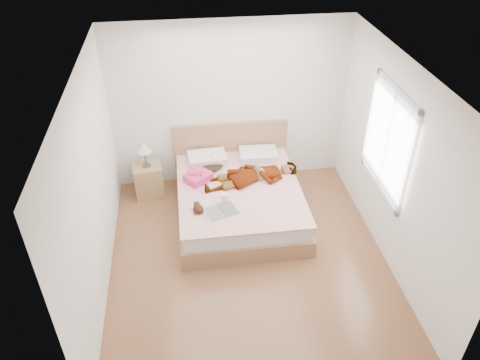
{
  "coord_description": "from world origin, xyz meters",
  "views": [
    {
      "loc": [
        -0.71,
        -4.42,
        4.42
      ],
      "look_at": [
        0.0,
        0.85,
        0.7
      ],
      "focal_mm": 35.0,
      "sensor_mm": 36.0,
      "label": 1
    }
  ],
  "objects_px": {
    "bed": "(238,196)",
    "plush_toy": "(198,208)",
    "phone": "(214,157)",
    "towel": "(197,176)",
    "magazine": "(221,211)",
    "nightstand": "(148,177)",
    "coffee_mug": "(225,197)",
    "woman": "(251,173)"
  },
  "relations": [
    {
      "from": "magazine",
      "to": "nightstand",
      "type": "bearing_deg",
      "value": 129.17
    },
    {
      "from": "phone",
      "to": "magazine",
      "type": "distance_m",
      "value": 1.12
    },
    {
      "from": "woman",
      "to": "coffee_mug",
      "type": "xyz_separation_m",
      "value": [
        -0.44,
        -0.46,
        -0.05
      ]
    },
    {
      "from": "woman",
      "to": "towel",
      "type": "height_order",
      "value": "woman"
    },
    {
      "from": "woman",
      "to": "coffee_mug",
      "type": "relative_size",
      "value": 10.33
    },
    {
      "from": "towel",
      "to": "coffee_mug",
      "type": "relative_size",
      "value": 3.19
    },
    {
      "from": "phone",
      "to": "magazine",
      "type": "xyz_separation_m",
      "value": [
        -0.01,
        -1.11,
        -0.17
      ]
    },
    {
      "from": "plush_toy",
      "to": "magazine",
      "type": "bearing_deg",
      "value": -8.8
    },
    {
      "from": "magazine",
      "to": "nightstand",
      "type": "height_order",
      "value": "nightstand"
    },
    {
      "from": "bed",
      "to": "towel",
      "type": "relative_size",
      "value": 4.56
    },
    {
      "from": "plush_toy",
      "to": "nightstand",
      "type": "relative_size",
      "value": 0.24
    },
    {
      "from": "coffee_mug",
      "to": "nightstand",
      "type": "bearing_deg",
      "value": 137.55
    },
    {
      "from": "magazine",
      "to": "towel",
      "type": "bearing_deg",
      "value": 108.84
    },
    {
      "from": "coffee_mug",
      "to": "plush_toy",
      "type": "relative_size",
      "value": 0.65
    },
    {
      "from": "bed",
      "to": "towel",
      "type": "height_order",
      "value": "bed"
    },
    {
      "from": "bed",
      "to": "plush_toy",
      "type": "distance_m",
      "value": 0.89
    },
    {
      "from": "towel",
      "to": "coffee_mug",
      "type": "distance_m",
      "value": 0.63
    },
    {
      "from": "woman",
      "to": "plush_toy",
      "type": "relative_size",
      "value": 6.73
    },
    {
      "from": "bed",
      "to": "plush_toy",
      "type": "height_order",
      "value": "bed"
    },
    {
      "from": "phone",
      "to": "towel",
      "type": "distance_m",
      "value": 0.45
    },
    {
      "from": "woman",
      "to": "phone",
      "type": "distance_m",
      "value": 0.64
    },
    {
      "from": "coffee_mug",
      "to": "plush_toy",
      "type": "bearing_deg",
      "value": -152.17
    },
    {
      "from": "woman",
      "to": "towel",
      "type": "xyz_separation_m",
      "value": [
        -0.78,
        0.07,
        -0.03
      ]
    },
    {
      "from": "plush_toy",
      "to": "bed",
      "type": "bearing_deg",
      "value": 42.71
    },
    {
      "from": "bed",
      "to": "towel",
      "type": "bearing_deg",
      "value": 164.19
    },
    {
      "from": "bed",
      "to": "coffee_mug",
      "type": "distance_m",
      "value": 0.52
    },
    {
      "from": "towel",
      "to": "nightstand",
      "type": "height_order",
      "value": "nightstand"
    },
    {
      "from": "towel",
      "to": "magazine",
      "type": "height_order",
      "value": "towel"
    },
    {
      "from": "phone",
      "to": "plush_toy",
      "type": "height_order",
      "value": "phone"
    },
    {
      "from": "plush_toy",
      "to": "nightstand",
      "type": "height_order",
      "value": "nightstand"
    },
    {
      "from": "coffee_mug",
      "to": "nightstand",
      "type": "xyz_separation_m",
      "value": [
        -1.09,
        1.0,
        -0.26
      ]
    },
    {
      "from": "towel",
      "to": "nightstand",
      "type": "xyz_separation_m",
      "value": [
        -0.75,
        0.47,
        -0.28
      ]
    },
    {
      "from": "bed",
      "to": "nightstand",
      "type": "bearing_deg",
      "value": 154.52
    },
    {
      "from": "bed",
      "to": "coffee_mug",
      "type": "bearing_deg",
      "value": -122.63
    },
    {
      "from": "woman",
      "to": "towel",
      "type": "bearing_deg",
      "value": -105.51
    },
    {
      "from": "plush_toy",
      "to": "towel",
      "type": "bearing_deg",
      "value": 87.05
    },
    {
      "from": "phone",
      "to": "woman",
      "type": "bearing_deg",
      "value": -49.38
    },
    {
      "from": "magazine",
      "to": "nightstand",
      "type": "relative_size",
      "value": 0.58
    },
    {
      "from": "phone",
      "to": "bed",
      "type": "relative_size",
      "value": 0.04
    },
    {
      "from": "magazine",
      "to": "plush_toy",
      "type": "height_order",
      "value": "plush_toy"
    },
    {
      "from": "towel",
      "to": "plush_toy",
      "type": "relative_size",
      "value": 2.08
    },
    {
      "from": "coffee_mug",
      "to": "nightstand",
      "type": "distance_m",
      "value": 1.5
    }
  ]
}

